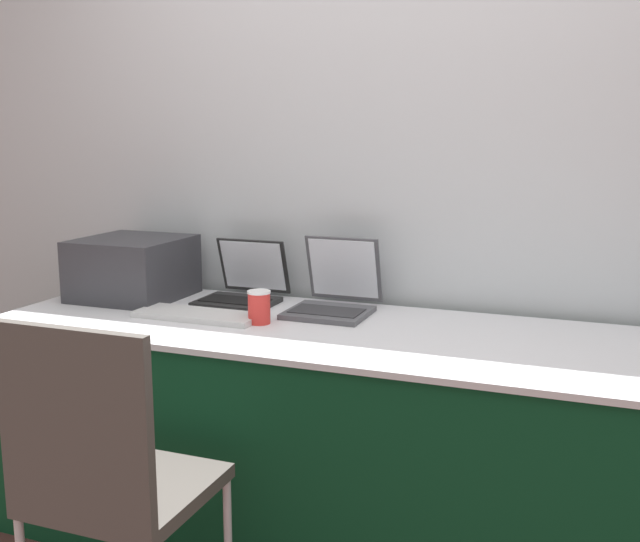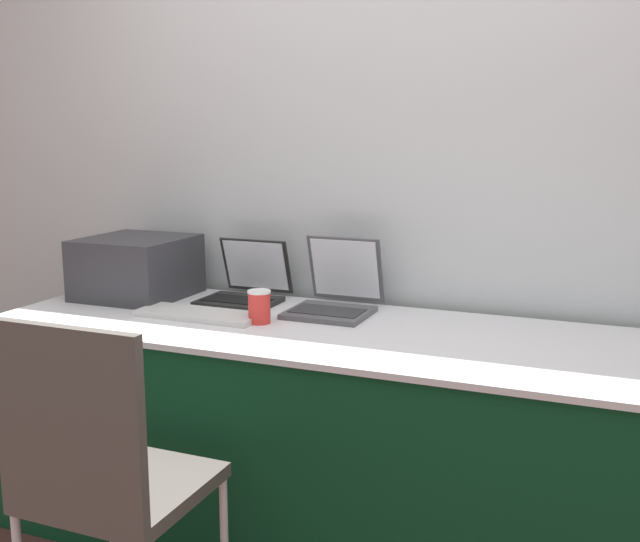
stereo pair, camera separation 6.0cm
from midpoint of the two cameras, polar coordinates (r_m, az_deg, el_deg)
The scene contains 8 objects.
wall_back at distance 2.79m, azimuth 7.16°, elevation 8.33°, with size 8.00×0.05×2.60m.
table at distance 2.57m, azimuth 3.92°, elevation -12.88°, with size 2.55×0.76×0.77m.
printer at distance 2.99m, azimuth -13.28°, elevation 0.46°, with size 0.38×0.39×0.23m.
laptop_left at distance 2.86m, azimuth -5.12°, elevation -1.30°, with size 0.28×0.30×0.23m.
laptop_right at distance 2.68m, azimuth 1.80°, elevation -1.92°, with size 0.28×0.33×0.26m.
external_keyboard at distance 2.64m, azimuth -8.58°, elevation -3.28°, with size 0.44×0.16×0.02m.
coffee_cup at distance 2.53m, azimuth -3.97°, elevation -2.73°, with size 0.08×0.08×0.11m.
chair at distance 2.06m, azimuth -15.48°, elevation -14.22°, with size 0.43×0.42×0.96m.
Camera 2 is at (0.77, -1.85, 1.41)m, focal length 42.00 mm.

